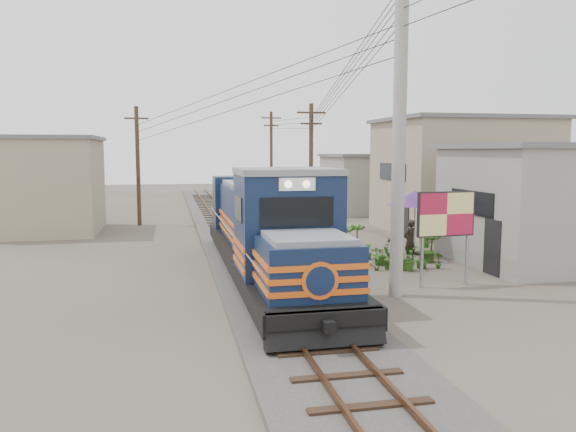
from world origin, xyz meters
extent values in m
plane|color=#473F35|center=(0.00, 0.00, 0.00)|extent=(120.00, 120.00, 0.00)
cube|color=#595651|center=(0.00, 10.00, 0.08)|extent=(3.60, 70.00, 0.16)
cube|color=#51331E|center=(-0.54, 10.00, 0.26)|extent=(0.08, 70.00, 0.12)
cube|color=#51331E|center=(0.54, 10.00, 0.26)|extent=(0.08, 70.00, 0.12)
cube|color=black|center=(0.00, 2.57, 0.75)|extent=(2.77, 15.28, 0.53)
cube|color=black|center=(0.00, -2.20, 0.46)|extent=(2.10, 3.06, 0.62)
cube|color=black|center=(0.00, 7.35, 0.46)|extent=(2.10, 3.06, 0.62)
cube|color=#0F1C39|center=(0.00, -3.35, 1.56)|extent=(2.27, 2.29, 1.43)
cube|color=#0F1C39|center=(0.00, -0.96, 2.33)|extent=(2.71, 2.48, 2.96)
cube|color=slate|center=(0.00, -0.96, 3.85)|extent=(2.77, 2.61, 0.17)
cube|color=black|center=(0.00, -2.21, 2.85)|extent=(1.94, 0.06, 0.76)
cube|color=white|center=(0.00, -2.22, 3.57)|extent=(0.96, 0.06, 0.33)
cube|color=#0F1C39|center=(0.00, 4.96, 1.94)|extent=(2.16, 9.36, 2.20)
cube|color=slate|center=(0.00, 4.96, 3.09)|extent=(1.94, 9.36, 0.17)
cube|color=#DD5614|center=(0.00, 2.57, 1.28)|extent=(2.81, 15.28, 0.13)
cube|color=#DD5614|center=(0.00, 2.57, 1.56)|extent=(2.81, 15.28, 0.13)
cube|color=#DD5614|center=(0.00, 2.57, 1.85)|extent=(2.81, 15.28, 0.13)
cylinder|color=#9E9B93|center=(3.50, -0.50, 5.00)|extent=(0.40, 0.40, 10.00)
cylinder|color=#4C3826|center=(4.50, 14.00, 3.50)|extent=(0.24, 0.24, 7.00)
cube|color=#4C3826|center=(4.50, 14.00, 6.50)|extent=(1.60, 0.10, 0.10)
cube|color=#4C3826|center=(4.50, 14.00, 5.90)|extent=(1.20, 0.10, 0.10)
cylinder|color=#4C3826|center=(4.80, 28.00, 3.75)|extent=(0.24, 0.24, 7.50)
cube|color=#4C3826|center=(4.80, 28.00, 7.00)|extent=(1.60, 0.10, 0.10)
cube|color=#4C3826|center=(4.80, 28.00, 6.40)|extent=(1.20, 0.10, 0.10)
cylinder|color=#4C3826|center=(-5.00, 18.00, 3.50)|extent=(0.24, 0.24, 7.00)
cube|color=#4C3826|center=(-5.00, 18.00, 6.50)|extent=(1.60, 0.10, 0.10)
cube|color=#4C3826|center=(-5.00, 18.00, 5.90)|extent=(1.20, 0.10, 0.10)
cube|color=gray|center=(11.50, 3.00, 2.25)|extent=(7.00, 6.00, 4.50)
cube|color=slate|center=(11.50, 3.00, 4.60)|extent=(7.35, 6.30, 0.20)
cube|color=black|center=(7.98, 3.00, 2.48)|extent=(0.05, 3.00, 0.90)
cube|color=gray|center=(12.50, 12.00, 3.00)|extent=(8.00, 7.00, 6.00)
cube|color=slate|center=(12.50, 12.00, 6.10)|extent=(8.40, 7.35, 0.20)
cube|color=black|center=(8.48, 12.00, 3.30)|extent=(0.05, 3.50, 0.90)
cube|color=gray|center=(11.00, 22.00, 2.00)|extent=(6.00, 6.00, 4.00)
cube|color=slate|center=(11.00, 22.00, 4.10)|extent=(6.30, 6.30, 0.20)
cube|color=black|center=(7.98, 22.00, 2.20)|extent=(0.05, 3.00, 0.90)
cube|color=gray|center=(-10.00, 16.00, 2.50)|extent=(6.00, 6.00, 5.00)
cube|color=slate|center=(-10.00, 16.00, 5.10)|extent=(6.30, 6.30, 0.20)
cylinder|color=#99999E|center=(4.71, 0.29, 1.15)|extent=(0.10, 0.10, 2.29)
cylinder|color=#99999E|center=(6.36, 0.39, 1.15)|extent=(0.10, 0.10, 2.29)
cube|color=black|center=(5.54, 0.34, 2.38)|extent=(2.02, 0.24, 1.47)
cube|color=#AA1637|center=(5.54, 0.31, 2.38)|extent=(1.93, 0.19, 1.38)
cylinder|color=black|center=(7.00, 5.85, 0.05)|extent=(0.50, 0.50, 0.10)
cylinder|color=#99999E|center=(7.00, 5.85, 1.24)|extent=(0.05, 0.05, 2.49)
cone|color=#4B246C|center=(7.00, 5.85, 2.43)|extent=(2.79, 2.79, 0.62)
imported|color=black|center=(6.22, 4.58, 0.83)|extent=(0.72, 0.64, 1.67)
imported|color=#285418|center=(4.23, 3.05, 0.35)|extent=(0.44, 0.39, 0.69)
imported|color=#285418|center=(4.73, 3.12, 0.44)|extent=(0.60, 0.62, 0.88)
imported|color=#285418|center=(5.37, 2.85, 0.44)|extent=(1.00, 1.04, 0.89)
imported|color=#285418|center=(6.04, 3.07, 0.39)|extent=(0.58, 0.58, 0.78)
imported|color=#285418|center=(6.65, 2.88, 0.32)|extent=(0.40, 0.40, 0.64)
imported|color=#285418|center=(4.09, 4.04, 0.41)|extent=(0.57, 0.54, 0.81)
imported|color=#285418|center=(4.76, 4.02, 0.43)|extent=(1.03, 1.00, 0.87)
imported|color=#285418|center=(5.37, 4.11, 0.55)|extent=(0.81, 0.81, 1.09)
imported|color=#285418|center=(5.96, 4.07, 0.31)|extent=(0.37, 0.40, 0.63)
imported|color=#285418|center=(6.73, 4.00, 0.52)|extent=(0.65, 0.56, 1.04)
imported|color=#285418|center=(4.20, 5.19, 0.34)|extent=(0.71, 0.65, 0.68)
imported|color=#285418|center=(4.67, 5.24, 0.32)|extent=(0.49, 0.49, 0.64)
camera|label=1|loc=(-3.21, -16.25, 4.42)|focal=35.00mm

